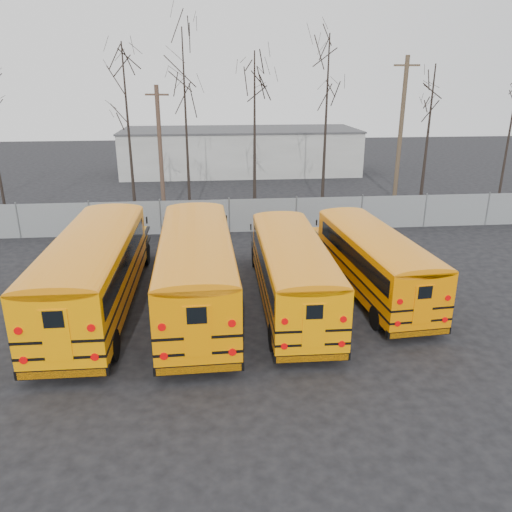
{
  "coord_description": "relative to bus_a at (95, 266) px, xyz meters",
  "views": [
    {
      "loc": [
        -1.17,
        -16.51,
        8.68
      ],
      "look_at": [
        0.74,
        3.18,
        1.6
      ],
      "focal_mm": 35.0,
      "sensor_mm": 36.0,
      "label": 1
    }
  ],
  "objects": [
    {
      "name": "ground",
      "position": [
        5.6,
        -1.8,
        -1.92
      ],
      "size": [
        120.0,
        120.0,
        0.0
      ],
      "primitive_type": "plane",
      "color": "black",
      "rests_on": "ground"
    },
    {
      "name": "fence",
      "position": [
        5.6,
        10.2,
        -0.92
      ],
      "size": [
        40.0,
        0.04,
        2.0
      ],
      "primitive_type": "cube",
      "color": "gray",
      "rests_on": "ground"
    },
    {
      "name": "distant_building",
      "position": [
        7.6,
        30.2,
        0.08
      ],
      "size": [
        22.0,
        8.0,
        4.0
      ],
      "primitive_type": "cube",
      "color": "beige",
      "rests_on": "ground"
    },
    {
      "name": "bus_a",
      "position": [
        0.0,
        0.0,
        0.0
      ],
      "size": [
        2.79,
        11.76,
        3.28
      ],
      "rotation": [
        0.0,
        0.0,
        -0.01
      ],
      "color": "black",
      "rests_on": "ground"
    },
    {
      "name": "bus_b",
      "position": [
        3.87,
        -0.14,
        -0.0
      ],
      "size": [
        2.92,
        11.78,
        3.28
      ],
      "rotation": [
        0.0,
        0.0,
        0.02
      ],
      "color": "black",
      "rests_on": "ground"
    },
    {
      "name": "bus_c",
      "position": [
        7.56,
        -0.31,
        -0.2
      ],
      "size": [
        2.58,
        10.54,
        2.94
      ],
      "rotation": [
        0.0,
        0.0,
        -0.02
      ],
      "color": "black",
      "rests_on": "ground"
    },
    {
      "name": "bus_d",
      "position": [
        11.16,
        0.74,
        -0.27
      ],
      "size": [
        3.06,
        10.2,
        2.81
      ],
      "rotation": [
        0.0,
        0.0,
        0.08
      ],
      "color": "black",
      "rests_on": "ground"
    },
    {
      "name": "utility_pole_left",
      "position": [
        1.59,
        12.78,
        2.35
      ],
      "size": [
        1.42,
        0.62,
        8.31
      ],
      "rotation": [
        0.0,
        0.0,
        -0.36
      ],
      "color": "#4A352A",
      "rests_on": "ground"
    },
    {
      "name": "utility_pole_right",
      "position": [
        18.57,
        17.88,
        3.31
      ],
      "size": [
        1.81,
        0.42,
        10.19
      ],
      "rotation": [
        0.0,
        0.0,
        -0.16
      ],
      "color": "brown",
      "rests_on": "ground"
    },
    {
      "name": "tree_2",
      "position": [
        -0.11,
        12.13,
        3.37
      ],
      "size": [
        0.26,
        0.26,
        10.59
      ],
      "primitive_type": "cone",
      "color": "black",
      "rests_on": "ground"
    },
    {
      "name": "tree_3",
      "position": [
        3.2,
        13.27,
        3.8
      ],
      "size": [
        0.26,
        0.26,
        11.45
      ],
      "primitive_type": "cone",
      "color": "black",
      "rests_on": "ground"
    },
    {
      "name": "tree_4",
      "position": [
        7.54,
        14.86,
        3.22
      ],
      "size": [
        0.26,
        0.26,
        10.29
      ],
      "primitive_type": "cone",
      "color": "black",
      "rests_on": "ground"
    },
    {
      "name": "tree_5",
      "position": [
        12.21,
        14.7,
        3.73
      ],
      "size": [
        0.26,
        0.26,
        11.3
      ],
      "primitive_type": "cone",
      "color": "black",
      "rests_on": "ground"
    },
    {
      "name": "tree_6",
      "position": [
        19.61,
        15.53,
        2.86
      ],
      "size": [
        0.26,
        0.26,
        9.58
      ],
      "primitive_type": "cone",
      "color": "black",
      "rests_on": "ground"
    },
    {
      "name": "tree_7",
      "position": [
        23.26,
        11.9,
        4.13
      ],
      "size": [
        0.26,
        0.26,
        12.1
      ],
      "primitive_type": "cone",
      "color": "black",
      "rests_on": "ground"
    }
  ]
}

